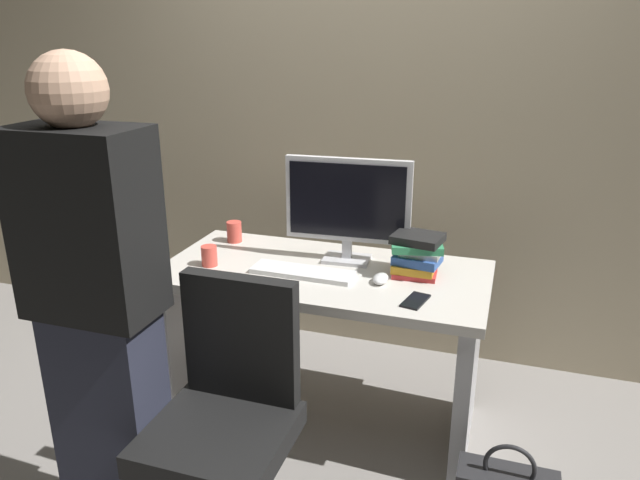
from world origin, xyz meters
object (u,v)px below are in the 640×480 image
object	(u,v)px
office_chair	(227,435)
keyboard	(303,272)
person_at_desk	(99,314)
book_stack	(417,254)
mouse	(381,279)
cup_near_keyboard	(209,256)
cup_by_monitor	(234,232)
desk	(324,319)
monitor	(348,204)
cell_phone	(415,301)

from	to	relation	value
office_chair	keyboard	xyz separation A→B (m)	(0.02, 0.69, 0.31)
person_at_desk	book_stack	bearing A→B (deg)	46.21
mouse	book_stack	bearing A→B (deg)	45.26
person_at_desk	keyboard	bearing A→B (deg)	61.45
keyboard	book_stack	distance (m)	0.47
mouse	cup_near_keyboard	distance (m)	0.74
cup_by_monitor	book_stack	size ratio (longest dim) A/B	0.42
mouse	book_stack	world-z (taller)	book_stack
desk	mouse	distance (m)	0.36
desk	monitor	bearing A→B (deg)	64.11
desk	office_chair	bearing A→B (deg)	-96.44
cup_by_monitor	book_stack	world-z (taller)	book_stack
cup_near_keyboard	cup_by_monitor	xyz separation A→B (m)	(-0.03, 0.31, 0.01)
monitor	cell_phone	world-z (taller)	monitor
book_stack	office_chair	bearing A→B (deg)	-119.31
office_chair	cup_near_keyboard	distance (m)	0.84
desk	cup_by_monitor	size ratio (longest dim) A/B	13.85
person_at_desk	cup_by_monitor	xyz separation A→B (m)	(-0.04, 1.04, -0.06)
keyboard	cup_by_monitor	bearing A→B (deg)	148.81
monitor	cell_phone	distance (m)	0.54
cup_near_keyboard	cell_phone	distance (m)	0.91
person_at_desk	cup_near_keyboard	world-z (taller)	person_at_desk
keyboard	mouse	size ratio (longest dim) A/B	4.30
person_at_desk	office_chair	bearing A→B (deg)	9.66
desk	cup_by_monitor	xyz separation A→B (m)	(-0.52, 0.21, 0.28)
cup_by_monitor	mouse	bearing A→B (deg)	-18.98
monitor	keyboard	world-z (taller)	monitor
desk	keyboard	world-z (taller)	keyboard
mouse	desk	bearing A→B (deg)	167.44
monitor	mouse	size ratio (longest dim) A/B	5.41
desk	office_chair	world-z (taller)	office_chair
office_chair	cell_phone	size ratio (longest dim) A/B	6.53
keyboard	cup_near_keyboard	distance (m)	0.42
cup_near_keyboard	cup_by_monitor	world-z (taller)	cup_by_monitor
cup_near_keyboard	cell_phone	xyz separation A→B (m)	(0.90, -0.09, -0.04)
cup_near_keyboard	keyboard	bearing A→B (deg)	4.18
cup_near_keyboard	cell_phone	world-z (taller)	cup_near_keyboard
monitor	keyboard	size ratio (longest dim) A/B	1.26
office_chair	cup_by_monitor	distance (m)	1.12
office_chair	person_at_desk	size ratio (longest dim) A/B	0.57
keyboard	cup_near_keyboard	world-z (taller)	cup_near_keyboard
office_chair	keyboard	bearing A→B (deg)	88.47
desk	mouse	world-z (taller)	mouse
book_stack	monitor	bearing A→B (deg)	168.00
mouse	cup_near_keyboard	bearing A→B (deg)	-176.33
monitor	office_chair	bearing A→B (deg)	-99.51
cup_by_monitor	cell_phone	size ratio (longest dim) A/B	0.69
person_at_desk	desk	bearing A→B (deg)	60.03
person_at_desk	monitor	size ratio (longest dim) A/B	3.03
monitor	cup_near_keyboard	bearing A→B (deg)	-156.56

